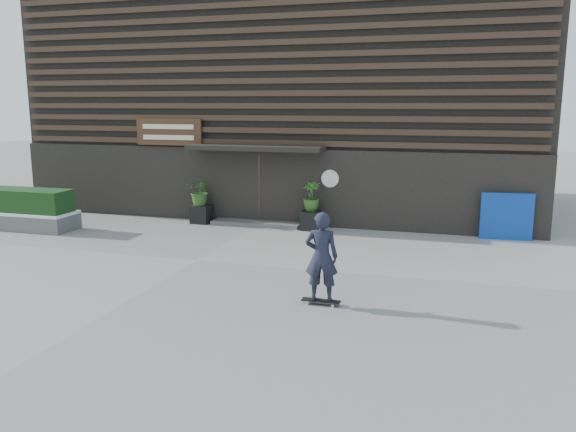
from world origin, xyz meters
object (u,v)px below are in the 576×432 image
(planter_pot_left, at_px, (201,214))
(planter_pot_right, at_px, (311,220))
(skateboarder, at_px, (321,257))
(raised_bed, at_px, (23,221))
(blue_tarp, at_px, (507,216))

(planter_pot_left, xyz_separation_m, planter_pot_right, (3.80, 0.00, 0.00))
(planter_pot_right, height_order, skateboarder, skateboarder)
(raised_bed, bearing_deg, planter_pot_right, 15.27)
(planter_pot_left, height_order, planter_pot_right, same)
(planter_pot_left, xyz_separation_m, skateboarder, (5.72, -6.74, 0.68))
(planter_pot_left, bearing_deg, blue_tarp, 1.78)
(planter_pot_left, distance_m, skateboarder, 8.87)
(raised_bed, relative_size, skateboarder, 1.85)
(blue_tarp, distance_m, skateboarder, 8.07)
(planter_pot_right, xyz_separation_m, raised_bed, (-8.91, -2.43, -0.05))
(raised_bed, height_order, blue_tarp, blue_tarp)
(planter_pot_right, bearing_deg, blue_tarp, 2.94)
(planter_pot_left, bearing_deg, skateboarder, -49.72)
(planter_pot_left, height_order, raised_bed, planter_pot_left)
(skateboarder, bearing_deg, planter_pot_left, 130.28)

